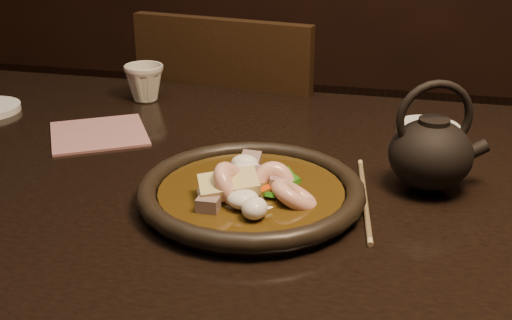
% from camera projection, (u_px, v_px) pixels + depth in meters
% --- Properties ---
extents(table, '(1.60, 0.90, 0.75)m').
position_uv_depth(table, '(221.00, 224.00, 0.97)').
color(table, black).
rests_on(table, floor).
extents(chair, '(0.48, 0.48, 0.89)m').
position_uv_depth(chair, '(244.00, 175.00, 1.59)').
color(chair, black).
rests_on(chair, floor).
extents(plate, '(0.31, 0.31, 0.03)m').
position_uv_depth(plate, '(251.00, 192.00, 0.86)').
color(plate, black).
rests_on(plate, table).
extents(stirfry, '(0.17, 0.17, 0.08)m').
position_uv_depth(stirfry, '(251.00, 190.00, 0.85)').
color(stirfry, '#352309').
rests_on(stirfry, plate).
extents(soy_dish, '(0.09, 0.09, 0.01)m').
position_uv_depth(soy_dish, '(215.00, 167.00, 0.96)').
color(soy_dish, silver).
rests_on(soy_dish, table).
extents(saucer_right, '(0.11, 0.11, 0.01)m').
position_uv_depth(saucer_right, '(428.00, 128.00, 1.12)').
color(saucer_right, silver).
rests_on(saucer_right, table).
extents(tea_cup, '(0.08, 0.07, 0.08)m').
position_uv_depth(tea_cup, '(145.00, 81.00, 1.26)').
color(tea_cup, beige).
rests_on(tea_cup, table).
extents(chopsticks, '(0.04, 0.25, 0.01)m').
position_uv_depth(chopsticks, '(365.00, 198.00, 0.87)').
color(chopsticks, tan).
rests_on(chopsticks, table).
extents(napkin, '(0.22, 0.22, 0.00)m').
position_uv_depth(napkin, '(99.00, 134.00, 1.10)').
color(napkin, '#9A605F').
rests_on(napkin, table).
extents(teapot, '(0.14, 0.12, 0.16)m').
position_uv_depth(teapot, '(431.00, 151.00, 0.88)').
color(teapot, black).
rests_on(teapot, table).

